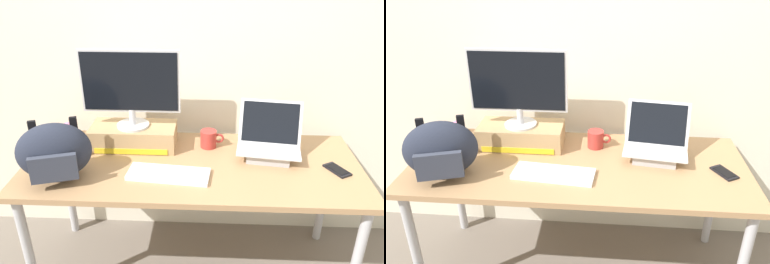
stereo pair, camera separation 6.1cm
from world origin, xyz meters
The scene contains 10 objects.
back_wall centered at (0.00, 0.46, 1.30)m, with size 7.00×0.10×2.60m, color silver.
desk centered at (0.00, 0.00, 0.66)m, with size 1.75×0.72×0.73m.
toner_box_yellow centered at (-0.34, 0.18, 0.79)m, with size 0.47×0.22×0.12m.
desktop_monitor centered at (-0.34, 0.18, 1.08)m, with size 0.53×0.18×0.43m.
open_laptop centered at (0.41, 0.10, 0.79)m, with size 0.36×0.29×0.28m.
external_keyboard centered at (-0.11, -0.13, 0.74)m, with size 0.42×0.19×0.02m.
messenger_backpack centered at (-0.65, -0.17, 0.87)m, with size 0.39×0.30×0.29m.
coffee_mug centered at (0.09, 0.19, 0.78)m, with size 0.13×0.09×0.10m.
cell_phone centered at (0.74, -0.04, 0.73)m, with size 0.13×0.15×0.01m.
plush_toy centered at (-0.75, 0.29, 0.77)m, with size 0.08×0.08×0.08m.
Camera 1 is at (0.08, -1.72, 1.75)m, focal length 35.76 mm.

